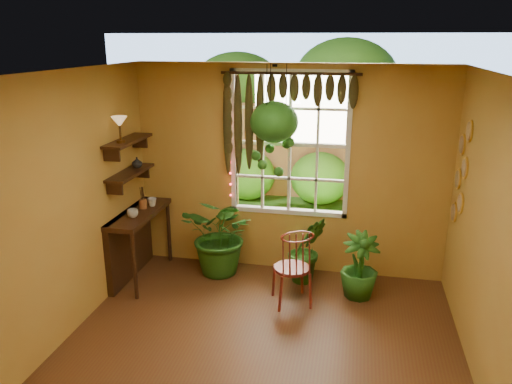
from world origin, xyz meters
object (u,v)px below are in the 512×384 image
counter_ledge (133,237)px  windsor_chair (292,278)px  potted_plant_mid (307,249)px  hanging_basket (274,128)px  potted_plant_left (222,235)px

counter_ledge → windsor_chair: windsor_chair is taller
potted_plant_mid → hanging_basket: hanging_basket is taller
windsor_chair → potted_plant_mid: 0.62m
counter_ledge → windsor_chair: size_ratio=1.07×
potted_plant_left → potted_plant_mid: size_ratio=1.24×
potted_plant_left → potted_plant_mid: potted_plant_left is taller
counter_ledge → potted_plant_left: size_ratio=1.11×
potted_plant_left → hanging_basket: size_ratio=0.82×
counter_ledge → potted_plant_mid: bearing=8.1°
windsor_chair → hanging_basket: size_ratio=0.84×
potted_plant_mid → hanging_basket: 1.58m
potted_plant_left → potted_plant_mid: bearing=-0.2°
windsor_chair → potted_plant_mid: bearing=58.0°
windsor_chair → potted_plant_mid: windsor_chair is taller
potted_plant_left → hanging_basket: 1.55m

